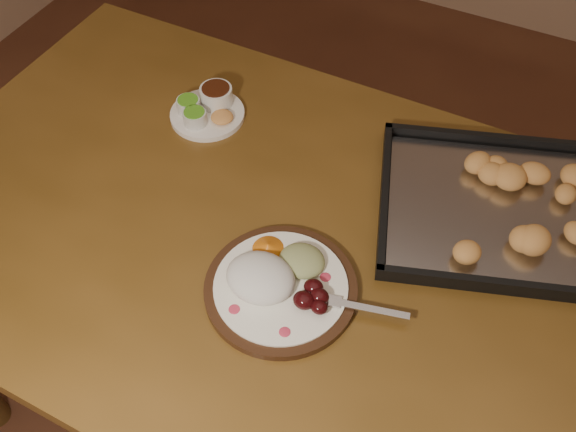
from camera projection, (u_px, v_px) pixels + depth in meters
The scene contains 4 objects.
dining_table at pixel (289, 269), 1.22m from camera, with size 1.51×0.92×0.75m.
dinner_plate at pixel (278, 282), 1.07m from camera, with size 0.34×0.26×0.06m.
condiment_saucer at pixel (207, 108), 1.34m from camera, with size 0.16×0.16×0.05m.
baking_tray at pixel (515, 209), 1.17m from camera, with size 0.58×0.50×0.05m.
Camera 1 is at (0.13, -0.62, 1.67)m, focal length 40.00 mm.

